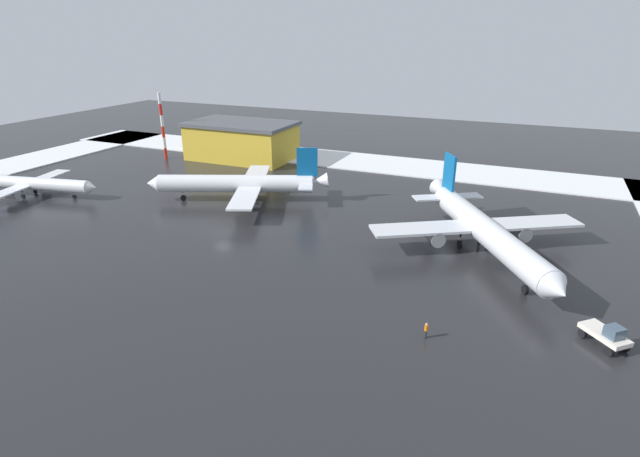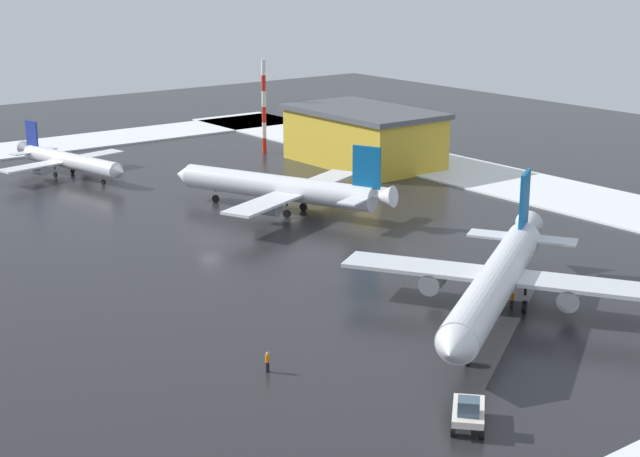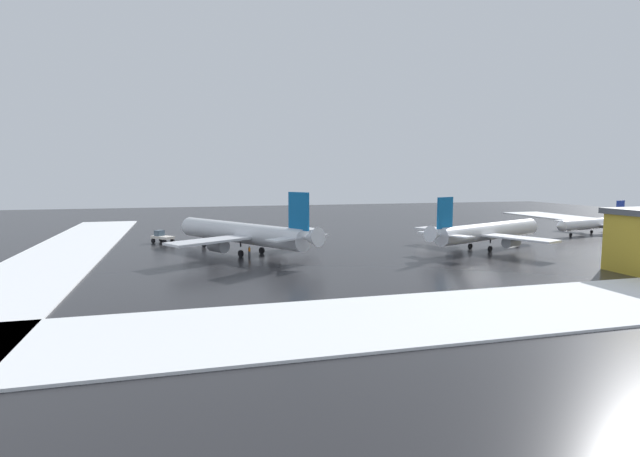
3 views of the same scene
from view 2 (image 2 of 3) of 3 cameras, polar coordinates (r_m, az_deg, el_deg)
ground_plane at (r=114.42m, az=-6.43°, el=-0.67°), size 240.00×240.00×0.00m
snow_bank_far at (r=145.59m, az=10.66°, el=2.73°), size 152.00×16.00×0.25m
snow_bank_right at (r=173.88m, az=-17.98°, el=4.31°), size 14.00×116.00×0.25m
airplane_parked_portside at (r=90.06m, az=10.28°, el=-2.96°), size 27.88×32.53×10.83m
airplane_foreground_jet at (r=125.40m, az=-2.23°, el=2.38°), size 31.35×26.57×9.78m
airplane_distant_tail at (r=150.63m, az=-14.39°, el=3.84°), size 24.86×20.82×7.44m
pushback_tug at (r=70.05m, az=8.63°, el=-10.47°), size 4.75×4.86×2.50m
ground_crew_beside_wing at (r=93.39m, az=11.12°, el=-4.02°), size 0.36×0.36×1.71m
ground_crew_by_nose_gear at (r=78.20m, az=-3.08°, el=-7.69°), size 0.36×0.36×1.71m
antenna_mast at (r=163.22m, az=-3.28°, el=7.09°), size 0.70×0.70×15.60m
cargo_hangar at (r=154.81m, az=2.56°, el=5.37°), size 25.06×15.10×8.80m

